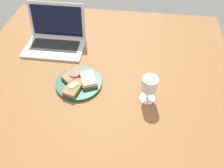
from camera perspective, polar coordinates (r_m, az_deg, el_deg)
name	(u,v)px	position (r cm, az deg, el deg)	size (l,w,h in cm)	color
wooden_table	(100,83)	(111.13, -3.23, 0.14)	(140.00, 140.00, 3.00)	brown
plate	(79,83)	(109.46, -8.64, 0.30)	(22.86, 22.86, 1.49)	#144733
sandwich_with_tomato	(73,75)	(110.99, -10.05, 2.40)	(11.30, 11.82, 2.89)	#937047
sandwich_with_cucumber	(74,87)	(105.46, -9.92, -0.82)	(9.16, 12.45, 2.49)	#937047
sandwich_with_cheese	(88,79)	(107.92, -6.23, 1.29)	(10.96, 13.30, 2.57)	brown
wine_glass	(149,85)	(96.99, 9.76, -0.27)	(7.44, 7.44, 13.44)	white
laptop	(55,37)	(133.52, -14.55, 11.84)	(33.74, 24.43, 21.84)	silver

